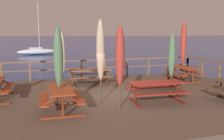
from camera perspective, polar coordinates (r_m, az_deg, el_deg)
ground_plane at (r=10.70m, az=1.10°, el=-9.22°), size 600.00×600.00×0.00m
wooden_deck at (r=10.61m, az=1.11°, el=-7.59°), size 13.06×9.30×0.63m
railing_waterside_far at (r=14.66m, az=-4.33°, el=1.03°), size 12.86×0.10×1.09m
picnic_table_front_left at (r=9.70m, az=10.15°, el=-3.88°), size 2.18×1.52×0.78m
picnic_table_back_left at (r=12.90m, az=-5.05°, el=-0.73°), size 2.20×1.47×0.78m
picnic_table_back_right at (r=14.34m, az=15.98°, el=-0.12°), size 1.50×2.10×0.78m
picnic_table_mid_left at (r=8.61m, az=-11.57°, el=-5.52°), size 1.46×1.94×0.78m
patio_umbrella_tall_mid_left at (r=11.08m, az=13.49°, el=3.24°), size 0.32×0.32×2.60m
patio_umbrella_tall_back_left at (r=11.59m, az=-11.37°, el=3.64°), size 0.32×0.32×2.63m
patio_umbrella_tall_mid_right at (r=14.18m, az=16.01°, el=5.96°), size 0.32×0.32×3.27m
patio_umbrella_short_back at (r=8.37m, az=1.82°, el=3.11°), size 0.32×0.32×2.88m
patio_umbrella_short_front at (r=8.48m, az=-12.15°, el=2.75°), size 0.32×0.32×2.83m
patio_umbrella_short_mid at (r=9.14m, az=-2.63°, el=4.49°), size 0.32×0.32×3.12m
sailboat_distant at (r=39.85m, az=-16.63°, el=4.12°), size 6.19×2.62×7.72m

